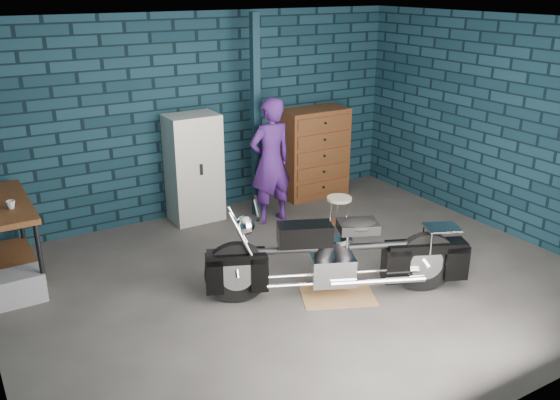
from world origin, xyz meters
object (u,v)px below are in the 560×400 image
Objects in this scene: tool_chest at (314,153)px; shop_stool at (339,218)px; workbench at (5,242)px; locker at (194,168)px; person at (271,161)px; motorcycle at (339,250)px; storage_bin at (19,287)px.

shop_stool is at bearing -112.92° from tool_chest.
workbench is 0.97× the size of locker.
person is 1.03m from locker.
motorcycle reaches higher than shop_stool.
workbench is 1.07× the size of tool_chest.
storage_bin is 0.34× the size of locker.
workbench is at bearing -2.24° from person.
locker is 2.59× the size of shop_stool.
tool_chest is (1.91, 0.00, -0.07)m from locker.
storage_bin is at bearing 6.47° from person.
shop_stool is at bearing 77.57° from motorcycle.
motorcycle is (2.86, -2.07, 0.05)m from workbench.
person is (0.42, 2.10, 0.33)m from motorcycle.
tool_chest reaches higher than storage_bin.
shop_stool is (1.26, -1.53, -0.44)m from locker.
shop_stool is (0.84, 1.14, -0.23)m from motorcycle.
motorcycle is 4.70× the size of storage_bin.
motorcycle is 1.37× the size of person.
locker reaches higher than tool_chest.
tool_chest is at bearing 0.00° from locker.
person is 1.16× the size of locker.
motorcycle is 1.44m from shop_stool.
locker is 2.03m from shop_stool.
shop_stool reaches higher than storage_bin.
storage_bin is 2.72m from locker.
shop_stool is (0.42, -0.96, -0.56)m from person.
motorcycle is at bearing -126.41° from shop_stool.
shop_stool is (3.70, -0.92, -0.18)m from workbench.
storage_bin is (0.02, -0.50, -0.30)m from workbench.
tool_chest is at bearing 14.34° from storage_bin.
locker is (2.42, 1.11, 0.57)m from storage_bin.
shop_stool is at bearing -6.57° from storage_bin.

